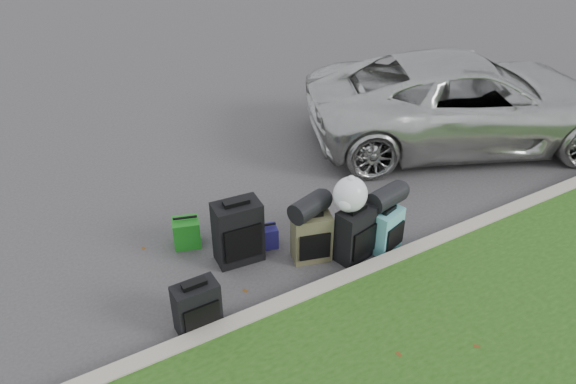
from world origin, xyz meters
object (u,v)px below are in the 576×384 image
suitcase_large_black_left (238,232)px  tote_green (187,233)px  suv (467,100)px  tote_navy (267,237)px  suitcase_olive (311,237)px  suitcase_small_black (197,307)px  suitcase_large_black_right (355,234)px  suitcase_teal (386,230)px

suitcase_large_black_left → tote_green: (-0.41, 0.54, -0.20)m
suv → tote_navy: size_ratio=18.49×
suitcase_olive → suv: bearing=36.3°
suitcase_small_black → suitcase_large_black_left: size_ratio=0.72×
suitcase_olive → suitcase_large_black_right: 0.49m
suv → suitcase_olive: bearing=133.6°
suitcase_large_black_right → tote_navy: (-0.77, 0.69, -0.19)m
suitcase_olive → suitcase_large_black_right: (0.43, -0.24, 0.03)m
suv → suitcase_small_black: 5.45m
suitcase_teal → tote_green: 2.33m
tote_green → tote_navy: bearing=-13.8°
suv → suitcase_teal: suv is taller
suitcase_teal → suitcase_large_black_left: bearing=138.7°
suv → suitcase_small_black: (-5.17, -1.67, -0.41)m
suv → suitcase_large_black_right: size_ratio=7.53×
suitcase_small_black → suitcase_large_black_left: bearing=42.9°
suv → suitcase_large_black_left: size_ratio=6.48×
suv → tote_navy: suv is taller
suitcase_small_black → tote_navy: (1.20, 0.81, -0.14)m
suitcase_teal → tote_navy: size_ratio=2.04×
suitcase_olive → suitcase_large_black_right: bearing=-12.6°
suitcase_olive → tote_navy: bearing=143.4°
tote_green → suitcase_olive: bearing=-21.8°
suitcase_small_black → suitcase_olive: suitcase_olive is taller
suitcase_large_black_left → suitcase_teal: 1.71m
suv → tote_green: bearing=118.2°
suitcase_small_black → suitcase_large_black_left: suitcase_large_black_left is taller
suv → suitcase_olive: size_ratio=8.30×
suv → tote_green: size_ratio=13.97×
suitcase_large_black_left → tote_green: size_ratio=2.15×
tote_green → tote_navy: 0.94m
suitcase_large_black_left → suitcase_olive: (0.72, -0.40, -0.08)m
suitcase_teal → tote_navy: bearing=130.4°
suitcase_large_black_right → suitcase_olive: bearing=138.7°
suv → suitcase_large_black_right: bearing=139.6°
suitcase_olive → tote_navy: 0.58m
suitcase_large_black_right → tote_green: suitcase_large_black_right is taller
tote_navy → suitcase_large_black_left: bearing=-158.2°
suitcase_teal → tote_green: (-1.97, 1.24, -0.09)m
suv → suitcase_teal: size_ratio=9.05×
suitcase_small_black → tote_green: suitcase_small_black is taller
suitcase_large_black_left → suitcase_olive: 0.83m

